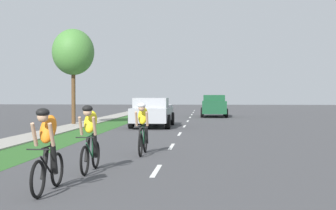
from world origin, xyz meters
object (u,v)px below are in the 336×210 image
Objects in this scene: pickup_silver at (152,112)px; street_tree_near at (73,53)px; cyclist_trailing at (90,138)px; suv_dark_green at (214,105)px; cyclist_lead at (47,149)px; cyclist_distant at (143,128)px.

street_tree_near is (-4.96, 1.42, 3.53)m from pickup_silver.
cyclist_trailing is 0.34× the size of pickup_silver.
suv_dark_green reaches higher than pickup_silver.
cyclist_lead is 1.00× the size of cyclist_distant.
cyclist_distant is at bearing 79.08° from cyclist_lead.
suv_dark_green is at bearing 50.90° from street_tree_near.
street_tree_near is (-4.97, 18.59, 3.54)m from cyclist_lead.
suv_dark_green is at bearing 82.72° from cyclist_trailing.
cyclist_trailing is at bearing -97.28° from suv_dark_green.
pickup_silver is at bearing -107.02° from suv_dark_green.
cyclist_trailing is at bearing -89.05° from pickup_silver.
cyclist_distant is 11.81m from pickup_silver.
cyclist_trailing is 17.51m from street_tree_near.
cyclist_distant is at bearing -65.46° from street_tree_near.
street_tree_near reaches higher than suv_dark_green.
pickup_silver is (-1.06, 11.76, 0.02)m from cyclist_distant.
cyclist_lead is at bearing -75.03° from street_tree_near.
cyclist_distant is 14.91m from street_tree_near.
cyclist_lead is 0.37× the size of suv_dark_green.
cyclist_lead is at bearing -97.17° from suv_dark_green.
cyclist_distant is 23.97m from suv_dark_green.
cyclist_lead is 0.34× the size of pickup_silver.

